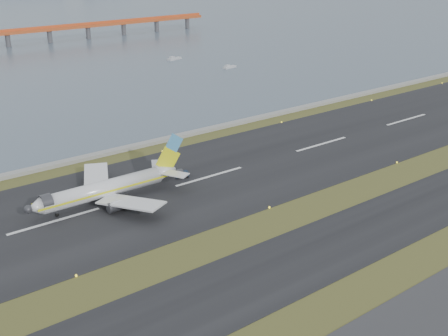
{
  "coord_description": "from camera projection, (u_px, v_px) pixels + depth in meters",
  "views": [
    {
      "loc": [
        -75.02,
        -74.96,
        54.37
      ],
      "look_at": [
        -1.53,
        22.0,
        5.32
      ],
      "focal_mm": 45.0,
      "sensor_mm": 36.0,
      "label": 1
    }
  ],
  "objects": [
    {
      "name": "ground",
      "position": [
        293.0,
        221.0,
        117.77
      ],
      "size": [
        1000.0,
        1000.0,
        0.0
      ],
      "primitive_type": "plane",
      "color": "#364A1A",
      "rests_on": "ground"
    },
    {
      "name": "taxiway_strip",
      "position": [
        336.0,
        243.0,
        108.88
      ],
      "size": [
        1000.0,
        18.0,
        0.1
      ],
      "primitive_type": "cube",
      "color": "black",
      "rests_on": "ground"
    },
    {
      "name": "runway_strip",
      "position": [
        210.0,
        177.0,
        139.92
      ],
      "size": [
        1000.0,
        45.0,
        0.1
      ],
      "primitive_type": "cube",
      "color": "black",
      "rests_on": "ground"
    },
    {
      "name": "seawall",
      "position": [
        149.0,
        143.0,
        161.93
      ],
      "size": [
        1000.0,
        2.5,
        1.0
      ],
      "primitive_type": "cube",
      "color": "gray",
      "rests_on": "ground"
    },
    {
      "name": "red_pier",
      "position": [
        7.0,
        34.0,
        311.03
      ],
      "size": [
        260.0,
        5.0,
        10.2
      ],
      "color": "#C75022",
      "rests_on": "ground"
    },
    {
      "name": "airliner",
      "position": [
        110.0,
        188.0,
        125.22
      ],
      "size": [
        38.52,
        32.89,
        12.8
      ],
      "color": "white",
      "rests_on": "ground"
    },
    {
      "name": "pushback_tug",
      "position": [
        181.0,
        174.0,
        139.07
      ],
      "size": [
        3.7,
        2.77,
        2.11
      ],
      "rotation": [
        0.0,
        0.0,
        -0.31
      ],
      "color": "#122031",
      "rests_on": "ground"
    },
    {
      "name": "workboat_near",
      "position": [
        229.0,
        67.0,
        260.36
      ],
      "size": [
        7.4,
        3.43,
        1.73
      ],
      "rotation": [
        0.0,
        0.0,
        0.17
      ],
      "color": "#B9BABE",
      "rests_on": "ground"
    },
    {
      "name": "workboat_far",
      "position": [
        174.0,
        59.0,
        278.72
      ],
      "size": [
        8.18,
        4.09,
        1.9
      ],
      "rotation": [
        0.0,
        0.0,
        0.22
      ],
      "color": "#B9BABE",
      "rests_on": "ground"
    }
  ]
}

